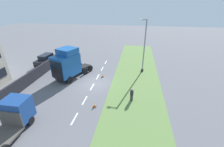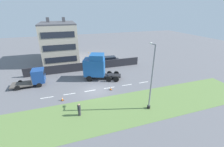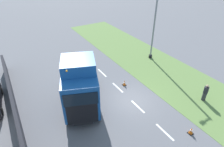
{
  "view_description": "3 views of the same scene",
  "coord_description": "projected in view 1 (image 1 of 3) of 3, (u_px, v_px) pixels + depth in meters",
  "views": [
    {
      "loc": [
        -5.68,
        18.24,
        10.71
      ],
      "look_at": [
        -2.46,
        -1.25,
        1.24
      ],
      "focal_mm": 24.0,
      "sensor_mm": 36.0,
      "label": 1
    },
    {
      "loc": [
        -20.88,
        4.11,
        11.91
      ],
      "look_at": [
        -0.27,
        -2.69,
        2.62
      ],
      "focal_mm": 24.0,
      "sensor_mm": 36.0,
      "label": 2
    },
    {
      "loc": [
        8.14,
        10.06,
        10.95
      ],
      "look_at": [
        0.88,
        -1.94,
        2.12
      ],
      "focal_mm": 30.0,
      "sensor_mm": 36.0,
      "label": 3
    }
  ],
  "objects": [
    {
      "name": "traffic_cone_trailing",
      "position": [
        103.0,
        75.0,
        23.51
      ],
      "size": [
        0.36,
        0.36,
        0.58
      ],
      "color": "black",
      "rests_on": "ground"
    },
    {
      "name": "grass_verge",
      "position": [
        136.0,
        87.0,
        20.81
      ],
      "size": [
        7.0,
        44.0,
        0.01
      ],
      "color": "#607F42",
      "rests_on": "ground"
    },
    {
      "name": "flatbed_truck",
      "position": [
        15.0,
        114.0,
        13.68
      ],
      "size": [
        2.31,
        5.35,
        2.79
      ],
      "rotation": [
        0.0,
        0.0,
        3.15
      ],
      "color": "navy",
      "rests_on": "ground"
    },
    {
      "name": "traffic_cone_lead",
      "position": [
        94.0,
        105.0,
        16.76
      ],
      "size": [
        0.36,
        0.36,
        0.58
      ],
      "color": "black",
      "rests_on": "ground"
    },
    {
      "name": "boundary_wall",
      "position": [
        36.0,
        74.0,
        22.64
      ],
      "size": [
        0.25,
        24.0,
        1.74
      ],
      "color": "#232328",
      "rests_on": "ground"
    },
    {
      "name": "lorry_cab",
      "position": [
        68.0,
        64.0,
        22.26
      ],
      "size": [
        4.73,
        6.91,
        4.85
      ],
      "rotation": [
        0.0,
        0.0,
        -0.37
      ],
      "color": "black",
      "rests_on": "ground"
    },
    {
      "name": "pedestrian",
      "position": [
        132.0,
        95.0,
        17.66
      ],
      "size": [
        0.39,
        0.39,
        1.64
      ],
      "color": "#333338",
      "rests_on": "ground"
    },
    {
      "name": "parked_car",
      "position": [
        46.0,
        60.0,
        27.92
      ],
      "size": [
        2.18,
        4.78,
        1.97
      ],
      "rotation": [
        0.0,
        0.0,
        -0.07
      ],
      "color": "black",
      "rests_on": "ground"
    },
    {
      "name": "lane_markings",
      "position": [
        95.0,
        81.0,
        22.32
      ],
      "size": [
        0.16,
        17.8,
        0.0
      ],
      "color": "white",
      "rests_on": "ground"
    },
    {
      "name": "lamp_post",
      "position": [
        144.0,
        49.0,
        23.92
      ],
      "size": [
        1.33,
        0.41,
        8.45
      ],
      "color": "black",
      "rests_on": "ground"
    },
    {
      "name": "ground_plane",
      "position": [
        94.0,
        84.0,
        21.69
      ],
      "size": [
        120.0,
        120.0,
        0.0
      ],
      "primitive_type": "plane",
      "color": "slate",
      "rests_on": "ground"
    }
  ]
}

